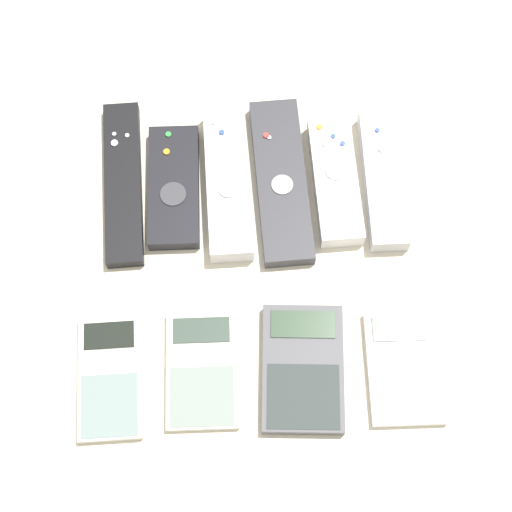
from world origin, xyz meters
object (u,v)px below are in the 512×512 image
object	(u,v)px
remote_0	(123,183)
calculator_0	(110,378)
remote_3	(281,181)
calculator_2	(303,368)
calculator_1	(202,370)
calculator_3	(404,368)
remote_2	(228,183)
remote_4	(335,181)
remote_5	(383,180)
remote_1	(174,187)

from	to	relation	value
remote_0	calculator_0	size ratio (longest dim) A/B	1.52
remote_0	remote_3	bearing A→B (deg)	-3.87
calculator_2	calculator_1	bearing A→B (deg)	-178.54
remote_0	calculator_0	world-z (taller)	remote_0
calculator_3	remote_2	bearing A→B (deg)	129.57
remote_2	calculator_3	bearing A→B (deg)	-52.20
remote_3	remote_4	xyz separation A→B (m)	(0.06, -0.00, 0.00)
remote_5	remote_3	bearing A→B (deg)	177.69
calculator_1	remote_5	bearing A→B (deg)	45.60
calculator_2	calculator_0	bearing A→B (deg)	-176.52
calculator_0	calculator_2	bearing A→B (deg)	-1.16
remote_2	remote_5	size ratio (longest dim) A/B	1.10
remote_4	calculator_3	size ratio (longest dim) A/B	1.28
calculator_2	calculator_3	size ratio (longest dim) A/B	1.15
remote_0	remote_4	size ratio (longest dim) A/B	1.30
remote_0	calculator_2	bearing A→B (deg)	-51.54
remote_3	calculator_2	xyz separation A→B (m)	(0.01, -0.23, -0.00)
remote_4	calculator_2	size ratio (longest dim) A/B	1.11
remote_3	calculator_1	distance (m)	0.25
remote_1	calculator_3	distance (m)	0.34
remote_1	calculator_0	world-z (taller)	remote_1
remote_3	calculator_0	bearing A→B (deg)	-133.72
remote_3	remote_2	bearing A→B (deg)	179.02
remote_0	remote_1	distance (m)	0.06
remote_4	calculator_3	xyz separation A→B (m)	(0.06, -0.23, -0.01)
remote_5	calculator_0	size ratio (longest dim) A/B	1.26
remote_4	remote_5	distance (m)	0.06
remote_0	calculator_1	world-z (taller)	remote_0
remote_5	calculator_2	xyz separation A→B (m)	(-0.11, -0.23, -0.00)
remote_4	calculator_0	bearing A→B (deg)	-141.77
remote_4	calculator_1	size ratio (longest dim) A/B	1.24
remote_1	calculator_1	xyz separation A→B (m)	(0.03, -0.22, -0.00)
calculator_0	calculator_1	size ratio (longest dim) A/B	1.07
remote_3	calculator_0	distance (m)	0.30
remote_4	remote_1	bearing A→B (deg)	177.26
remote_1	remote_4	xyz separation A→B (m)	(0.19, 0.00, 0.00)
remote_5	calculator_1	world-z (taller)	remote_5
remote_0	calculator_0	distance (m)	0.24
remote_4	remote_5	world-z (taller)	same
remote_1	remote_0	bearing A→B (deg)	172.27
calculator_0	remote_3	bearing A→B (deg)	47.54
remote_2	calculator_2	size ratio (longest dim) A/B	1.32
remote_1	remote_3	xyz separation A→B (m)	(0.13, 0.00, -0.00)
calculator_2	calculator_3	world-z (taller)	calculator_2
remote_0	remote_4	bearing A→B (deg)	-4.29
remote_4	calculator_0	size ratio (longest dim) A/B	1.16
remote_5	calculator_3	distance (m)	0.23
remote_1	remote_3	bearing A→B (deg)	1.26
calculator_1	remote_2	bearing A→B (deg)	81.54
remote_2	calculator_3	size ratio (longest dim) A/B	1.53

